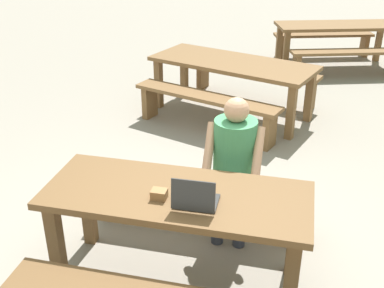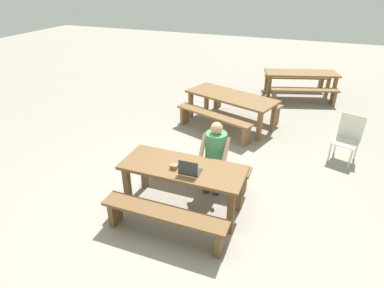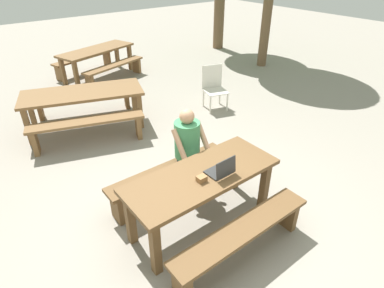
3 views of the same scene
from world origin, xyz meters
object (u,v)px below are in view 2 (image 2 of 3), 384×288
at_px(laptop, 190,170).
at_px(plastic_chair, 347,137).
at_px(picnic_table_mid, 231,99).
at_px(picnic_table_front, 183,173).
at_px(picnic_table_rear, 301,76).
at_px(small_pouch, 174,167).
at_px(person_seated, 215,151).

xyz_separation_m(laptop, plastic_chair, (2.21, 2.63, -0.35)).
distance_m(laptop, picnic_table_mid, 3.41).
bearing_deg(picnic_table_front, picnic_table_rear, 77.86).
relative_size(plastic_chair, picnic_table_rear, 0.42).
bearing_deg(small_pouch, picnic_table_mid, 90.60).
bearing_deg(picnic_table_front, plastic_chair, 46.50).
height_order(small_pouch, picnic_table_mid, small_pouch).
distance_m(small_pouch, picnic_table_rear, 6.07).
bearing_deg(plastic_chair, person_seated, -120.29).
xyz_separation_m(small_pouch, picnic_table_mid, (-0.04, 3.35, -0.16)).
height_order(picnic_table_front, plastic_chair, plastic_chair).
height_order(picnic_table_front, picnic_table_mid, picnic_table_front).
bearing_deg(laptop, picnic_table_mid, -86.32).
relative_size(picnic_table_front, picnic_table_rear, 0.86).
height_order(laptop, plastic_chair, laptop).
bearing_deg(person_seated, small_pouch, -117.64).
distance_m(small_pouch, picnic_table_mid, 3.36).
bearing_deg(picnic_table_mid, small_pouch, -70.47).
xyz_separation_m(laptop, picnic_table_rear, (1.09, 5.95, -0.19)).
relative_size(laptop, picnic_table_mid, 0.13).
xyz_separation_m(plastic_chair, picnic_table_mid, (-2.50, 0.76, 0.17)).
height_order(picnic_table_front, laptop, laptop).
relative_size(person_seated, picnic_table_mid, 0.53).
bearing_deg(picnic_table_mid, person_seated, -61.91).
height_order(plastic_chair, picnic_table_mid, plastic_chair).
relative_size(laptop, person_seated, 0.24).
relative_size(small_pouch, person_seated, 0.08).
bearing_deg(person_seated, picnic_table_mid, 99.16).
relative_size(plastic_chair, picnic_table_mid, 0.39).
bearing_deg(person_seated, laptop, -99.70).
bearing_deg(picnic_table_mid, plastic_chair, 2.05).
bearing_deg(picnic_table_front, picnic_table_mid, 92.25).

